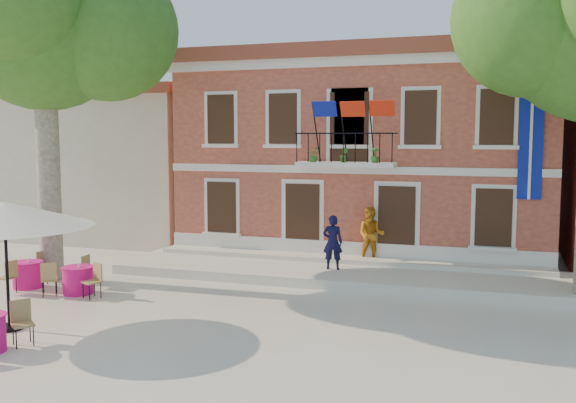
# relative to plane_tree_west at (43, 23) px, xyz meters

# --- Properties ---
(ground) EXTENTS (90.00, 90.00, 0.00)m
(ground) POSITION_rel_plane_tree_west_xyz_m (6.28, -1.42, -7.76)
(ground) COLOR beige
(ground) RESTS_ON ground
(main_building) EXTENTS (13.50, 9.59, 7.50)m
(main_building) POSITION_rel_plane_tree_west_xyz_m (8.28, 8.56, -3.98)
(main_building) COLOR #C16A45
(main_building) RESTS_ON ground
(neighbor_west) EXTENTS (9.40, 9.40, 6.40)m
(neighbor_west) POSITION_rel_plane_tree_west_xyz_m (-3.22, 9.58, -4.55)
(neighbor_west) COLOR beige
(neighbor_west) RESTS_ON ground
(terrace) EXTENTS (14.00, 3.40, 0.30)m
(terrace) POSITION_rel_plane_tree_west_xyz_m (8.28, 2.98, -7.61)
(terrace) COLOR silver
(terrace) RESTS_ON ground
(plane_tree_west) EXTENTS (5.36, 5.36, 10.53)m
(plane_tree_west) POSITION_rel_plane_tree_west_xyz_m (0.00, 0.00, 0.00)
(plane_tree_west) COLOR #A59E84
(plane_tree_west) RESTS_ON ground
(patio_umbrella) EXTENTS (3.96, 3.96, 2.94)m
(patio_umbrella) POSITION_rel_plane_tree_west_xyz_m (2.44, -4.58, -5.12)
(patio_umbrella) COLOR black
(patio_umbrella) RESTS_ON ground
(pedestrian_navy) EXTENTS (0.67, 0.50, 1.69)m
(pedestrian_navy) POSITION_rel_plane_tree_west_xyz_m (8.18, 2.85, -6.62)
(pedestrian_navy) COLOR black
(pedestrian_navy) RESTS_ON terrace
(pedestrian_orange) EXTENTS (0.93, 0.74, 1.82)m
(pedestrian_orange) POSITION_rel_plane_tree_west_xyz_m (9.11, 4.27, -6.55)
(pedestrian_orange) COLOR #C17716
(pedestrian_orange) RESTS_ON terrace
(cafe_table_0) EXTENTS (1.87, 1.70, 0.95)m
(cafe_table_0) POSITION_rel_plane_tree_west_xyz_m (1.86, -1.26, -7.33)
(cafe_table_0) COLOR #E11591
(cafe_table_0) RESTS_ON ground
(cafe_table_3) EXTENTS (0.90, 1.95, 0.95)m
(cafe_table_3) POSITION_rel_plane_tree_west_xyz_m (0.02, -1.12, -7.34)
(cafe_table_3) COLOR #E11591
(cafe_table_3) RESTS_ON ground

